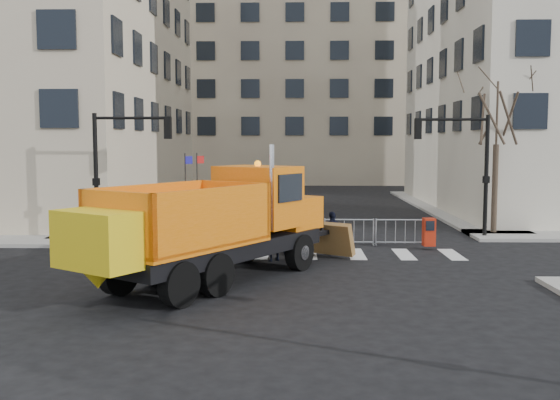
{
  "coord_description": "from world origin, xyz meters",
  "views": [
    {
      "loc": [
        0.26,
        -17.84,
        4.21
      ],
      "look_at": [
        -0.3,
        2.5,
        2.33
      ],
      "focal_mm": 40.0,
      "sensor_mm": 36.0,
      "label": 1
    }
  ],
  "objects_px": {
    "cop_a": "(274,238)",
    "newspaper_box": "(429,232)",
    "cop_b": "(281,237)",
    "cop_c": "(333,233)",
    "plow_truck": "(211,222)",
    "worker": "(155,217)"
  },
  "relations": [
    {
      "from": "cop_b",
      "to": "worker",
      "type": "bearing_deg",
      "value": -11.2
    },
    {
      "from": "plow_truck",
      "to": "cop_a",
      "type": "xyz_separation_m",
      "value": [
        1.72,
        3.52,
        -1.0
      ]
    },
    {
      "from": "cop_b",
      "to": "cop_c",
      "type": "height_order",
      "value": "cop_b"
    },
    {
      "from": "plow_truck",
      "to": "cop_b",
      "type": "height_order",
      "value": "plow_truck"
    },
    {
      "from": "cop_a",
      "to": "worker",
      "type": "distance_m",
      "value": 6.16
    },
    {
      "from": "plow_truck",
      "to": "cop_a",
      "type": "height_order",
      "value": "plow_truck"
    },
    {
      "from": "cop_b",
      "to": "newspaper_box",
      "type": "xyz_separation_m",
      "value": [
        5.77,
        2.15,
        -0.12
      ]
    },
    {
      "from": "plow_truck",
      "to": "cop_b",
      "type": "relative_size",
      "value": 6.38
    },
    {
      "from": "cop_b",
      "to": "newspaper_box",
      "type": "height_order",
      "value": "cop_b"
    },
    {
      "from": "cop_c",
      "to": "worker",
      "type": "bearing_deg",
      "value": -46.73
    },
    {
      "from": "cop_c",
      "to": "newspaper_box",
      "type": "distance_m",
      "value": 4.05
    },
    {
      "from": "cop_c",
      "to": "worker",
      "type": "xyz_separation_m",
      "value": [
        -7.21,
        2.22,
        0.34
      ]
    },
    {
      "from": "plow_truck",
      "to": "cop_a",
      "type": "relative_size",
      "value": 6.24
    },
    {
      "from": "cop_b",
      "to": "cop_c",
      "type": "xyz_separation_m",
      "value": [
        1.92,
        0.9,
        -0.0
      ]
    },
    {
      "from": "newspaper_box",
      "to": "worker",
      "type": "bearing_deg",
      "value": 170.5
    },
    {
      "from": "cop_a",
      "to": "cop_c",
      "type": "distance_m",
      "value": 2.52
    },
    {
      "from": "newspaper_box",
      "to": "cop_b",
      "type": "bearing_deg",
      "value": -164.04
    },
    {
      "from": "cop_a",
      "to": "cop_b",
      "type": "height_order",
      "value": "cop_a"
    },
    {
      "from": "cop_b",
      "to": "cop_c",
      "type": "bearing_deg",
      "value": -135.5
    },
    {
      "from": "plow_truck",
      "to": "cop_a",
      "type": "distance_m",
      "value": 4.05
    },
    {
      "from": "cop_a",
      "to": "cop_c",
      "type": "xyz_separation_m",
      "value": [
        2.17,
        1.3,
        -0.02
      ]
    },
    {
      "from": "cop_a",
      "to": "newspaper_box",
      "type": "xyz_separation_m",
      "value": [
        6.02,
        2.55,
        -0.14
      ]
    }
  ]
}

